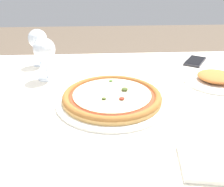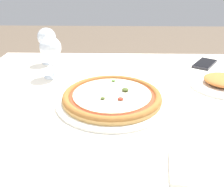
{
  "view_description": "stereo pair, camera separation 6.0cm",
  "coord_description": "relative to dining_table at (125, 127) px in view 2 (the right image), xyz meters",
  "views": [
    {
      "loc": [
        -0.08,
        -0.67,
        1.07
      ],
      "look_at": [
        -0.04,
        0.02,
        0.74
      ],
      "focal_mm": 40.0,
      "sensor_mm": 36.0,
      "label": 1
    },
    {
      "loc": [
        -0.02,
        -0.67,
        1.07
      ],
      "look_at": [
        -0.04,
        0.02,
        0.74
      ],
      "focal_mm": 40.0,
      "sensor_mm": 36.0,
      "label": 2
    }
  ],
  "objects": [
    {
      "name": "wine_glass_far_right",
      "position": [
        -0.33,
        0.39,
        0.19
      ],
      "size": [
        0.08,
        0.08,
        0.16
      ],
      "color": "silver",
      "rests_on": "dining_table"
    },
    {
      "name": "wine_glass_far_left",
      "position": [
        -0.27,
        0.22,
        0.19
      ],
      "size": [
        0.08,
        0.08,
        0.16
      ],
      "color": "silver",
      "rests_on": "dining_table"
    },
    {
      "name": "dining_table",
      "position": [
        0.0,
        0.0,
        0.0
      ],
      "size": [
        1.16,
        1.08,
        0.71
      ],
      "color": "brown",
      "rests_on": "ground_plane"
    },
    {
      "name": "pizza_plate",
      "position": [
        -0.04,
        0.02,
        0.1
      ],
      "size": [
        0.35,
        0.35,
        0.04
      ],
      "color": "white",
      "rests_on": "dining_table"
    },
    {
      "name": "cell_phone",
      "position": [
        0.36,
        0.38,
        0.09
      ],
      "size": [
        0.14,
        0.16,
        0.01
      ],
      "color": "#232328",
      "rests_on": "dining_table"
    },
    {
      "name": "side_plate",
      "position": [
        0.35,
        0.15,
        0.1
      ],
      "size": [
        0.23,
        0.23,
        0.04
      ],
      "color": "white",
      "rests_on": "dining_table"
    },
    {
      "name": "napkin_folded",
      "position": [
        0.16,
        -0.28,
        0.09
      ],
      "size": [
        0.17,
        0.13,
        0.01
      ],
      "color": "silver",
      "rests_on": "dining_table"
    }
  ]
}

